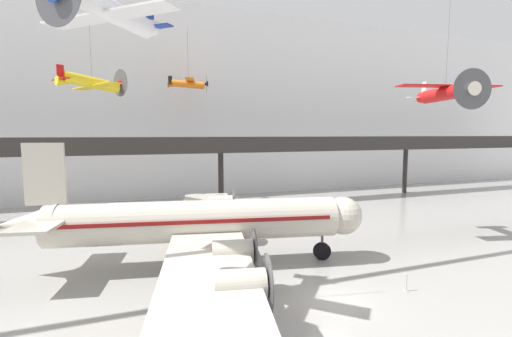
# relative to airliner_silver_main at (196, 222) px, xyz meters

# --- Properties ---
(ground_plane) EXTENTS (260.00, 260.00, 0.00)m
(ground_plane) POSITION_rel_airliner_silver_main_xyz_m (6.59, -7.52, -3.26)
(ground_plane) COLOR #9E9B96
(hangar_back_wall) EXTENTS (140.00, 3.00, 28.02)m
(hangar_back_wall) POSITION_rel_airliner_silver_main_xyz_m (6.59, 28.74, 10.75)
(hangar_back_wall) COLOR white
(hangar_back_wall) RESTS_ON ground
(mezzanine_walkway) EXTENTS (110.00, 3.20, 9.08)m
(mezzanine_walkway) POSITION_rel_airliner_silver_main_xyz_m (6.59, 18.87, 4.19)
(mezzanine_walkway) COLOR #2D2B28
(mezzanine_walkway) RESTS_ON ground
(airliner_silver_main) EXTENTS (24.89, 28.63, 8.87)m
(airliner_silver_main) POSITION_rel_airliner_silver_main_xyz_m (0.00, 0.00, 0.00)
(airliner_silver_main) COLOR beige
(airliner_silver_main) RESTS_ON ground
(suspended_plane_orange_highwing) EXTENTS (5.35, 6.47, 8.19)m
(suspended_plane_orange_highwing) POSITION_rel_airliner_silver_main_xyz_m (2.98, 22.51, 12.71)
(suspended_plane_orange_highwing) COLOR orange
(suspended_plane_red_highwing) EXTENTS (8.75, 7.28, 11.67)m
(suspended_plane_red_highwing) POSITION_rel_airliner_silver_main_xyz_m (21.16, -1.12, 9.66)
(suspended_plane_red_highwing) COLOR red
(suspended_plane_yellow_lowwing) EXTENTS (6.84, 7.59, 9.62)m
(suspended_plane_yellow_lowwing) POSITION_rel_airliner_silver_main_xyz_m (-7.74, 14.71, 11.27)
(suspended_plane_yellow_lowwing) COLOR yellow
(suspended_plane_white_twin) EXTENTS (6.62, 6.54, 9.21)m
(suspended_plane_white_twin) POSITION_rel_airliner_silver_main_xyz_m (-4.71, -4.90, 12.12)
(suspended_plane_white_twin) COLOR silver
(stanchion_barrier) EXTENTS (0.36, 0.36, 1.08)m
(stanchion_barrier) POSITION_rel_airliner_silver_main_xyz_m (11.30, -8.01, -2.93)
(stanchion_barrier) COLOR #B2B5BA
(stanchion_barrier) RESTS_ON ground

